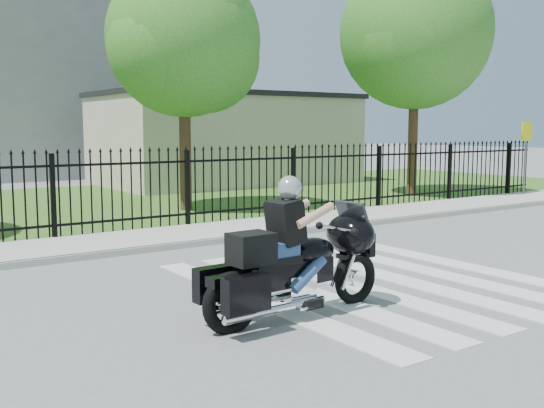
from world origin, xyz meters
TOP-DOWN VIEW (x-y plane):
  - ground at (0.00, 0.00)m, footprint 120.00×120.00m
  - crosswalk at (0.00, 0.00)m, footprint 5.00×5.50m
  - sidewalk at (0.00, 5.00)m, footprint 40.00×2.00m
  - curb at (0.00, 4.00)m, footprint 40.00×0.12m
  - grass_strip at (0.00, 12.00)m, footprint 40.00×12.00m
  - iron_fence at (0.00, 6.00)m, footprint 26.00×0.04m
  - tree_mid at (1.50, 9.00)m, footprint 4.20×4.20m
  - tree_right at (9.50, 8.00)m, footprint 5.00×5.00m
  - building_low at (7.00, 16.00)m, footprint 10.00×6.00m
  - building_low_roof at (7.00, 16.00)m, footprint 10.20×6.20m
  - motorcycle_rider at (-2.10, -0.81)m, footprint 2.69×0.86m
  - traffic_sign at (12.44, 5.69)m, footprint 0.52×0.07m

SIDE VIEW (x-z plane):
  - ground at x=0.00m, z-range 0.00..0.00m
  - crosswalk at x=0.00m, z-range 0.00..0.01m
  - grass_strip at x=0.00m, z-range 0.00..0.02m
  - sidewalk at x=0.00m, z-range 0.00..0.12m
  - curb at x=0.00m, z-range 0.00..0.12m
  - motorcycle_rider at x=-2.10m, z-range -0.16..1.62m
  - iron_fence at x=0.00m, z-range 0.00..1.80m
  - building_low at x=7.00m, z-range 0.00..3.50m
  - traffic_sign at x=12.44m, z-range 0.63..2.99m
  - building_low_roof at x=7.00m, z-range 3.50..3.70m
  - tree_mid at x=1.50m, z-range 1.28..8.06m
  - tree_right at x=9.50m, z-range 1.44..9.34m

